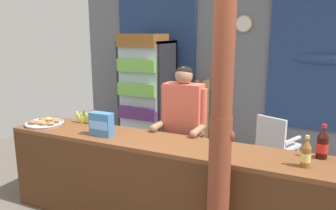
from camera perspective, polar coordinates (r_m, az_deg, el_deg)
ground_plane at (r=4.24m, az=4.35°, el=-14.77°), size 7.89×7.89×0.00m
back_wall_curtained at (r=5.58m, az=11.49°, el=7.37°), size 5.79×0.22×2.86m
stall_counter at (r=3.24m, az=-2.09°, el=-12.62°), size 3.36×0.56×0.91m
timber_post at (r=2.50m, az=9.13°, el=-3.10°), size 0.19×0.17×2.66m
drink_fridge at (r=5.57m, az=-3.79°, el=3.31°), size 0.79×0.74×1.90m
bottle_shelf_rack at (r=5.57m, az=4.26°, el=-1.31°), size 0.48×0.28×1.17m
plastic_lawn_chair at (r=4.68m, az=17.95°, el=-6.12°), size 0.58×0.58×0.86m
shopkeeper at (r=3.62m, az=2.62°, el=-2.63°), size 0.53×0.42×1.58m
soda_bottle_cola at (r=3.04m, az=25.02°, el=-6.08°), size 0.09×0.09×0.29m
soda_bottle_iced_tea at (r=2.80m, az=22.64°, el=-7.73°), size 0.08×0.08×0.26m
snack_box_biscuit at (r=3.41m, az=-11.37°, el=-3.26°), size 0.24×0.11×0.24m
pastry_tray at (r=4.01m, az=-20.44°, el=-2.88°), size 0.42×0.42×0.07m
banana_bunch at (r=3.92m, az=-14.20°, el=-2.22°), size 0.27×0.06×0.16m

